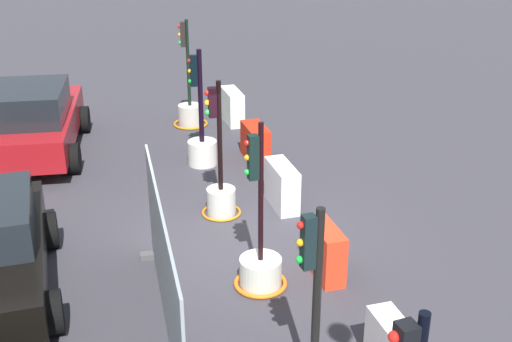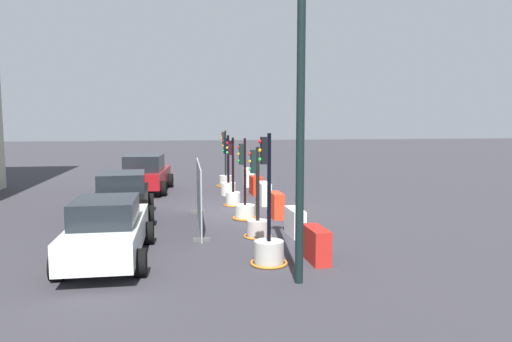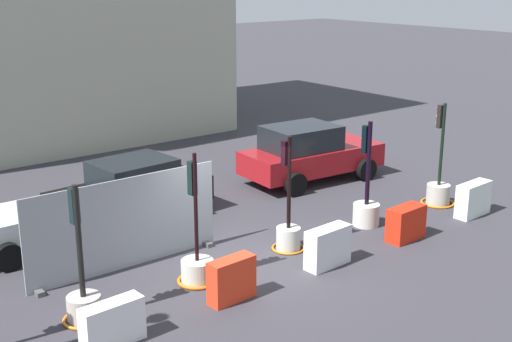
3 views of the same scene
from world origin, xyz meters
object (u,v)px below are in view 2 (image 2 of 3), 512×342
traffic_light_1 (257,222)px  construction_barrier_4 (256,185)px  traffic_light_2 (245,208)px  construction_barrier_1 (295,222)px  construction_barrier_2 (276,205)px  street_lamp_post (301,105)px  traffic_light_4 (228,184)px  traffic_light_5 (226,178)px  traffic_light_0 (269,246)px  car_red_compact (146,174)px  traffic_light_3 (233,193)px  construction_barrier_0 (316,245)px  construction_barrier_5 (248,177)px  construction_barrier_3 (264,193)px  car_white_van (108,230)px  car_black_sedan (122,195)px

traffic_light_1 → construction_barrier_4: bearing=-8.1°
traffic_light_1 → traffic_light_2: 2.59m
construction_barrier_1 → construction_barrier_2: construction_barrier_2 is taller
street_lamp_post → construction_barrier_4: bearing=-4.0°
construction_barrier_2 → traffic_light_4: bearing=13.3°
traffic_light_2 → traffic_light_5: 8.15m
traffic_light_2 → traffic_light_5: bearing=-0.1°
traffic_light_0 → car_red_compact: bearing=17.7°
traffic_light_5 → traffic_light_3: bearing=178.3°
car_red_compact → construction_barrier_4: bearing=-106.2°
traffic_light_2 → construction_barrier_0: (-5.19, -1.12, 0.02)m
construction_barrier_5 → construction_barrier_1: bearing=-180.0°
car_red_compact → construction_barrier_1: bearing=-151.4°
construction_barrier_3 → street_lamp_post: 9.95m
construction_barrier_2 → traffic_light_2: bearing=93.4°
car_white_van → traffic_light_1: bearing=-65.5°
traffic_light_2 → construction_barrier_3: bearing=-22.4°
construction_barrier_4 → construction_barrier_1: bearing=-179.9°
construction_barrier_1 → street_lamp_post: (-4.05, 0.85, 3.37)m
traffic_light_4 → car_black_sedan: (-4.53, 4.14, 0.29)m
traffic_light_5 → car_black_sedan: 8.52m
construction_barrier_2 → car_black_sedan: size_ratio=0.24×
street_lamp_post → construction_barrier_0: bearing=-28.5°
traffic_light_5 → traffic_light_0: bearing=179.6°
traffic_light_4 → car_red_compact: traffic_light_4 is taller
construction_barrier_1 → car_white_van: (-1.83, 5.13, 0.37)m
traffic_light_3 → car_red_compact: 5.60m
construction_barrier_5 → car_red_compact: (-1.29, 5.10, 0.44)m
traffic_light_0 → construction_barrier_1: 2.97m
car_black_sedan → street_lamp_post: street_lamp_post is taller
car_black_sedan → street_lamp_post: size_ratio=0.65×
traffic_light_2 → street_lamp_post: (-6.62, -0.34, 3.38)m
traffic_light_2 → street_lamp_post: 7.44m
traffic_light_4 → construction_barrier_0: bearing=-173.3°
traffic_light_5 → construction_barrier_5: 1.18m
traffic_light_5 → traffic_light_4: bearing=177.6°
traffic_light_5 → construction_barrier_4: 3.06m
construction_barrier_4 → car_red_compact: 5.33m
traffic_light_0 → car_black_sedan: 7.34m
construction_barrier_0 → traffic_light_0: bearing=92.9°
traffic_light_2 → car_white_van: (-4.40, 3.93, 0.38)m
traffic_light_4 → construction_barrier_1: (-7.87, -1.30, -0.11)m
construction_barrier_3 → car_red_compact: (4.07, 5.04, 0.44)m
construction_barrier_1 → construction_barrier_0: bearing=178.3°
traffic_light_3 → street_lamp_post: (-9.29, -0.50, 3.27)m
traffic_light_1 → car_red_compact: traffic_light_1 is taller
construction_barrier_3 → construction_barrier_0: bearing=180.0°
traffic_light_0 → traffic_light_3: size_ratio=1.15×
traffic_light_5 → construction_barrier_3: traffic_light_5 is taller
construction_barrier_2 → construction_barrier_3: (2.66, 0.01, 0.00)m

